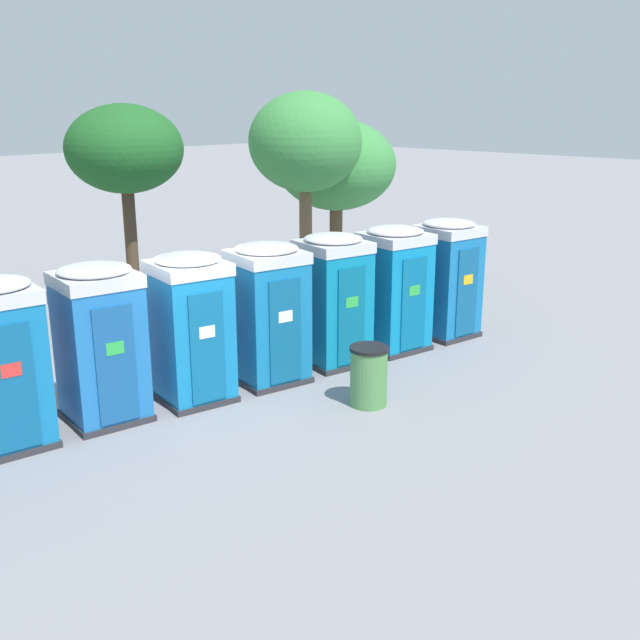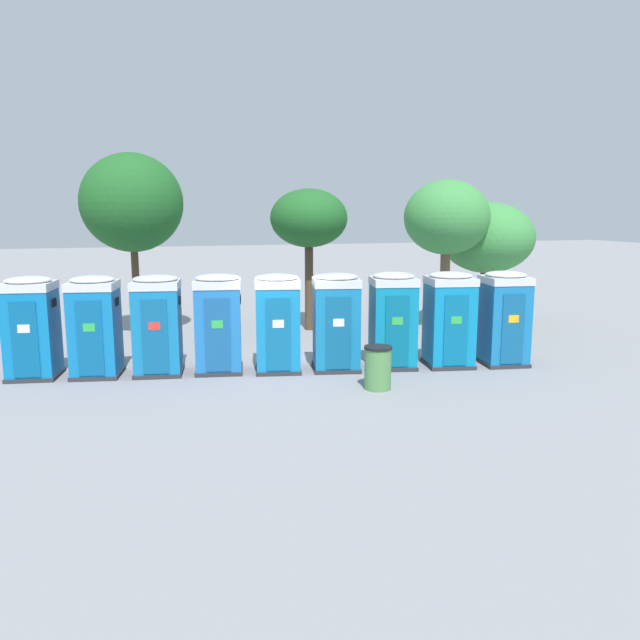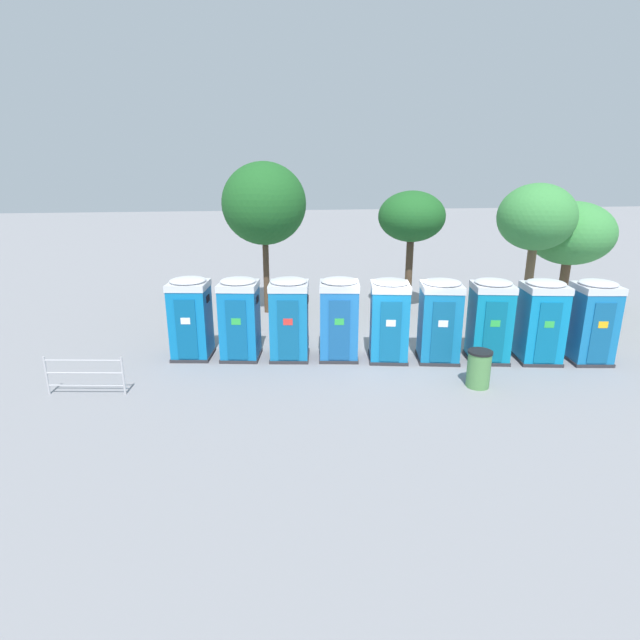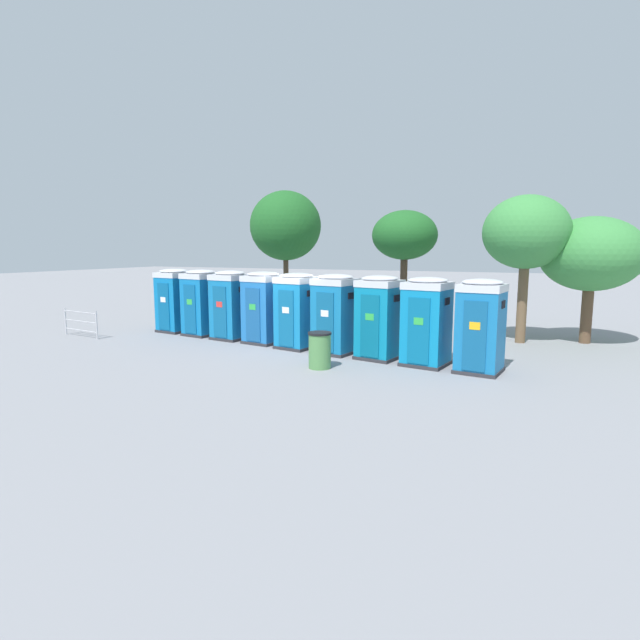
% 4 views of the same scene
% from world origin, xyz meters
% --- Properties ---
extents(ground_plane, '(120.00, 120.00, 0.00)m').
position_xyz_m(ground_plane, '(0.00, 0.00, 0.00)').
color(ground_plane, gray).
extents(portapotty_3, '(1.38, 1.38, 2.54)m').
position_xyz_m(portapotty_3, '(-1.55, 0.02, 1.28)').
color(portapotty_3, '#2D2D33').
rests_on(portapotty_3, ground).
extents(portapotty_4, '(1.37, 1.40, 2.54)m').
position_xyz_m(portapotty_4, '(-0.06, -0.34, 1.28)').
color(portapotty_4, '#2D2D33').
rests_on(portapotty_4, ground).
extents(portapotty_5, '(1.43, 1.42, 2.54)m').
position_xyz_m(portapotty_5, '(1.44, -0.61, 1.28)').
color(portapotty_5, '#2D2D33').
rests_on(portapotty_5, ground).
extents(portapotty_6, '(1.39, 1.41, 2.54)m').
position_xyz_m(portapotty_6, '(2.95, -0.81, 1.28)').
color(portapotty_6, '#2D2D33').
rests_on(portapotty_6, ground).
extents(portapotty_7, '(1.40, 1.39, 2.54)m').
position_xyz_m(portapotty_7, '(4.45, -1.11, 1.28)').
color(portapotty_7, '#2D2D33').
rests_on(portapotty_7, ground).
extents(portapotty_8, '(1.32, 1.35, 2.54)m').
position_xyz_m(portapotty_8, '(5.95, -1.36, 1.28)').
color(portapotty_8, '#2D2D33').
rests_on(portapotty_8, ground).
extents(street_tree_0, '(3.43, 3.43, 4.45)m').
position_xyz_m(street_tree_0, '(8.96, 4.58, 3.13)').
color(street_tree_0, brown).
rests_on(street_tree_0, ground).
extents(street_tree_1, '(2.65, 2.65, 4.88)m').
position_xyz_m(street_tree_1, '(2.24, 4.95, 3.84)').
color(street_tree_1, '#4C3826').
rests_on(street_tree_1, ground).
extents(street_tree_3, '(2.94, 2.94, 5.18)m').
position_xyz_m(street_tree_3, '(6.84, 3.75, 3.87)').
color(street_tree_3, brown).
rests_on(street_tree_3, ground).
extents(trash_can, '(0.66, 0.66, 1.02)m').
position_xyz_m(trash_can, '(1.80, -2.67, 0.52)').
color(trash_can, '#518C4C').
rests_on(trash_can, ground).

